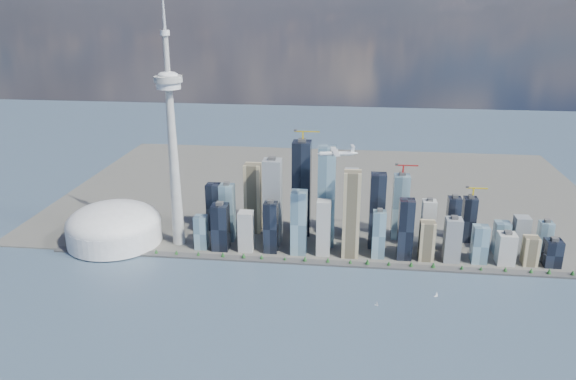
# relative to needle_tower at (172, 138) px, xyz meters

# --- Properties ---
(ground) EXTENTS (4000.00, 4000.00, 0.00)m
(ground) POSITION_rel_needle_tower_xyz_m (300.00, -310.00, -235.84)
(ground) COLOR #354A5D
(ground) RESTS_ON ground
(seawall) EXTENTS (1100.00, 22.00, 4.00)m
(seawall) POSITION_rel_needle_tower_xyz_m (300.00, -60.00, -233.84)
(seawall) COLOR #383838
(seawall) RESTS_ON ground
(land) EXTENTS (1400.00, 900.00, 3.00)m
(land) POSITION_rel_needle_tower_xyz_m (300.00, 390.00, -234.34)
(land) COLOR #4C4C47
(land) RESTS_ON ground
(shoreline_trees) EXTENTS (960.53, 7.20, 8.80)m
(shoreline_trees) POSITION_rel_needle_tower_xyz_m (300.00, -60.00, -227.06)
(shoreline_trees) COLOR #3F2D1E
(shoreline_trees) RESTS_ON seawall
(skyscraper_cluster) EXTENTS (736.00, 142.00, 238.47)m
(skyscraper_cluster) POSITION_rel_needle_tower_xyz_m (359.62, 26.82, -162.26)
(skyscraper_cluster) COLOR black
(skyscraper_cluster) RESTS_ON land
(needle_tower) EXTENTS (56.00, 56.00, 550.50)m
(needle_tower) POSITION_rel_needle_tower_xyz_m (0.00, 0.00, 0.00)
(needle_tower) COLOR gray
(needle_tower) RESTS_ON land
(dome_stadium) EXTENTS (200.00, 200.00, 86.00)m
(dome_stadium) POSITION_rel_needle_tower_xyz_m (-140.00, -10.00, -196.40)
(dome_stadium) COLOR silver
(dome_stadium) RESTS_ON land
(airplane) EXTENTS (74.73, 66.38, 18.25)m
(airplane) POSITION_rel_needle_tower_xyz_m (338.86, -93.01, 4.17)
(airplane) COLOR silver
(airplane) RESTS_ON ground
(sailboat_west) EXTENTS (6.42, 3.56, 9.03)m
(sailboat_west) POSITION_rel_needle_tower_xyz_m (417.96, -210.93, -232.94)
(sailboat_west) COLOR white
(sailboat_west) RESTS_ON ground
(sailboat_east) EXTENTS (7.08, 4.11, 10.02)m
(sailboat_east) POSITION_rel_needle_tower_xyz_m (524.87, -166.90, -232.62)
(sailboat_east) COLOR white
(sailboat_east) RESTS_ON ground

